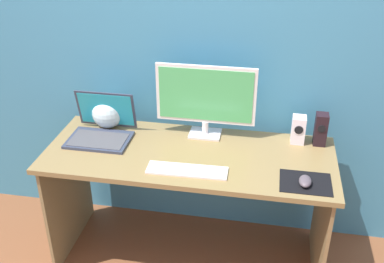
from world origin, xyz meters
The scene contains 11 objects.
ground_plane centered at (0.00, 0.00, 0.00)m, with size 8.00×8.00×0.00m, color brown.
wall_back centered at (0.00, 0.39, 1.25)m, with size 6.00×0.04×2.50m, color teal.
desk centered at (0.00, 0.00, 0.59)m, with size 1.57×0.63×0.73m.
monitor centered at (0.05, 0.22, 0.96)m, with size 0.56×0.14×0.42m.
speaker_right centered at (0.70, 0.23, 0.83)m, with size 0.07×0.08×0.19m.
speaker_near_monitor centered at (0.58, 0.23, 0.81)m, with size 0.07×0.08×0.16m.
laptop centered at (-0.52, 0.08, 0.78)m, with size 0.35×0.30×0.25m.
fishbowl centered at (-0.53, 0.22, 0.82)m, with size 0.19×0.19×0.19m, color silver.
keyboard_external centered at (0.02, -0.18, 0.74)m, with size 0.41×0.11×0.01m, color white.
mousepad centered at (0.61, -0.18, 0.73)m, with size 0.25×0.20×0.00m, color black.
mouse centered at (0.61, -0.19, 0.75)m, with size 0.06×0.10×0.04m, color #51474E.
Camera 1 is at (0.40, -2.09, 2.02)m, focal length 42.97 mm.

